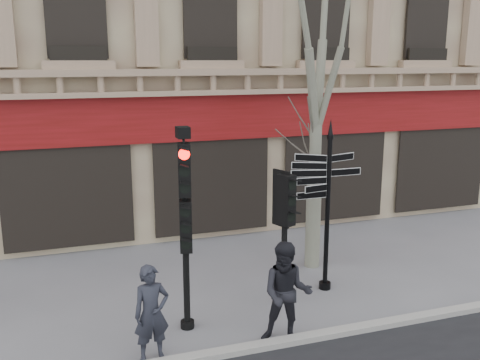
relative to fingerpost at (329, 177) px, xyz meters
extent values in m
plane|color=slate|center=(-1.48, -0.61, -2.65)|extent=(80.00, 80.00, 0.00)
cube|color=gray|center=(-1.48, -2.01, -2.59)|extent=(80.00, 0.25, 0.12)
cube|color=#5D0C09|center=(-1.48, 4.27, 0.95)|extent=(28.00, 0.25, 1.30)
cube|color=#8D755C|center=(-1.48, 4.04, 1.92)|extent=(28.00, 0.35, 0.74)
cylinder|color=black|center=(0.00, 0.00, -0.90)|extent=(0.11, 0.11, 3.49)
cylinder|color=black|center=(0.00, 0.00, -2.57)|extent=(0.27, 0.27, 0.16)
cone|color=black|center=(0.00, 0.00, 1.12)|extent=(0.12, 0.12, 0.35)
cylinder|color=black|center=(-3.44, -0.79, -0.81)|extent=(0.13, 0.13, 3.67)
cylinder|color=black|center=(-3.44, -0.79, -2.57)|extent=(0.27, 0.27, 0.15)
cube|color=black|center=(-3.44, -0.79, -0.52)|extent=(0.50, 0.40, 1.00)
cube|color=black|center=(-3.44, -0.79, 0.56)|extent=(0.50, 0.40, 1.00)
sphere|color=#FF0C05|center=(-3.44, -0.79, 0.83)|extent=(0.21, 0.21, 0.21)
cube|color=black|center=(-3.44, -0.79, 1.24)|extent=(0.29, 0.33, 0.21)
cylinder|color=black|center=(-1.17, -0.29, -1.22)|extent=(0.14, 0.14, 2.85)
cylinder|color=black|center=(-1.17, -0.29, -2.57)|extent=(0.30, 0.30, 0.16)
cube|color=black|center=(-1.17, -0.29, -0.33)|extent=(0.57, 0.49, 1.08)
cylinder|color=gray|center=(0.34, 1.36, -1.50)|extent=(0.38, 0.38, 2.30)
cylinder|color=gray|center=(0.34, 1.36, 0.28)|extent=(0.29, 0.29, 1.46)
imported|color=#22242D|center=(-4.27, -1.69, -1.77)|extent=(0.68, 0.49, 1.75)
imported|color=black|center=(-1.81, -1.91, -1.67)|extent=(1.18, 1.08, 1.95)
camera|label=1|loc=(-5.56, -10.28, 2.55)|focal=40.00mm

